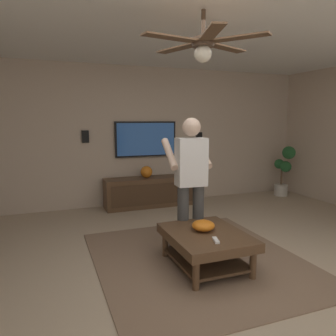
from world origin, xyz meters
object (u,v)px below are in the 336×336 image
Objects in this scene: media_console at (150,192)px; vase_round at (146,172)px; remote_white at (216,240)px; wall_speaker_right at (85,137)px; wall_speaker_left at (199,138)px; person_standing at (191,176)px; ceiling_fan at (204,45)px; tv at (146,139)px; bowl at (203,225)px; potted_plant_tall at (284,169)px; coffee_table at (206,241)px.

vase_round reaches higher than media_console.
remote_white is (-2.96, 0.24, 0.14)m from media_console.
wall_speaker_left is at bearing -90.00° from wall_speaker_right.
person_standing is 7.45× the size of vase_round.
remote_white is 0.68× the size of wall_speaker_right.
wall_speaker_left is 0.19× the size of ceiling_fan.
person_standing is at bearing -3.85° from tv.
ceiling_fan is at bearing 154.32° from wall_speaker_left.
bowl is (-2.86, 0.21, -0.80)m from tv.
person_standing is at bearing 122.34° from potted_plant_tall.
person_standing is 6.45× the size of bowl.
wall_speaker_right is at bearing -149.40° from remote_white.
remote_white is 0.13× the size of ceiling_fan.
media_console reaches higher than coffee_table.
potted_plant_tall is (-0.20, -2.94, 0.30)m from media_console.
wall_speaker_right reaches higher than potted_plant_tall.
potted_plant_tall is at bearing -96.33° from wall_speaker_right.
potted_plant_tall is at bearing -52.44° from bowl.
remote_white is at bearing 173.50° from coffee_table.
wall_speaker_right reaches higher than coffee_table.
media_console is 7.73× the size of wall_speaker_left.
potted_plant_tall is at bearing 81.52° from tv.
person_standing is 0.66m from bowl.
coffee_table is 0.18m from bowl.
ceiling_fan is at bearing 149.56° from bowl.
tv is at bearing 0.23° from person_standing.
wall_speaker_left is (2.41, -1.29, 0.32)m from person_standing.
wall_speaker_right is at bearing 76.02° from vase_round.
vase_round is (2.95, -0.17, 0.25)m from remote_white.
media_console is 3.62m from ceiling_fan.
potted_plant_tall is 1.98m from wall_speaker_left.
wall_speaker_left is at bearing -24.54° from coffee_table.
media_console is 1.52m from wall_speaker_left.
coffee_table is at bearing -35.99° from ceiling_fan.
potted_plant_tall is at bearing -104.02° from wall_speaker_left.
remote_white is at bearing -4.33° from tv.
wall_speaker_right is (0.45, 4.06, 0.75)m from potted_plant_tall.
person_standing is 1.60m from ceiling_fan.
tv is at bearing -4.24° from bowl.
coffee_table is 4.55× the size of vase_round.
ceiling_fan is (-0.29, 0.21, 1.99)m from coffee_table.
wall_speaker_right reaches higher than media_console.
bowl is 2.62m from vase_round.
wall_speaker_left is at bearing 172.08° from remote_white.
potted_plant_tall is 4.87× the size of vase_round.
ceiling_fan reaches higher than potted_plant_tall.
media_console is 7.73× the size of vase_round.
person_standing is (-2.16, 0.16, 0.66)m from media_console.
media_console is at bearing 86.16° from potted_plant_tall.
tv is 2.43m from person_standing.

